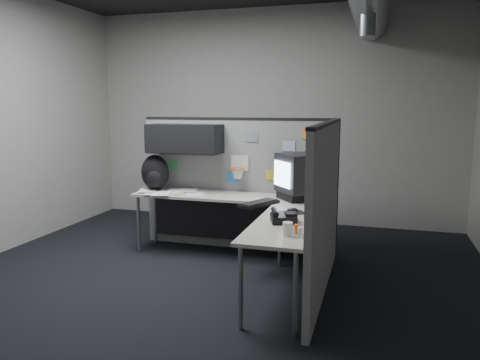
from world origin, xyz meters
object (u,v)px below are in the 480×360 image
(phone, at_px, (283,217))
(backpack, at_px, (155,173))
(monitor, at_px, (301,176))
(keyboard, at_px, (259,203))
(desk, at_px, (242,211))

(phone, relative_size, backpack, 0.69)
(monitor, distance_m, keyboard, 0.63)
(monitor, relative_size, keyboard, 1.20)
(desk, height_order, phone, phone)
(desk, relative_size, phone, 7.59)
(keyboard, relative_size, phone, 1.73)
(keyboard, distance_m, backpack, 1.55)
(monitor, relative_size, backpack, 1.43)
(desk, bearing_deg, backpack, 164.93)
(monitor, height_order, phone, monitor)
(phone, bearing_deg, backpack, 140.16)
(monitor, bearing_deg, keyboard, -123.48)
(desk, bearing_deg, phone, -52.16)
(desk, distance_m, phone, 1.01)
(monitor, relative_size, phone, 2.07)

